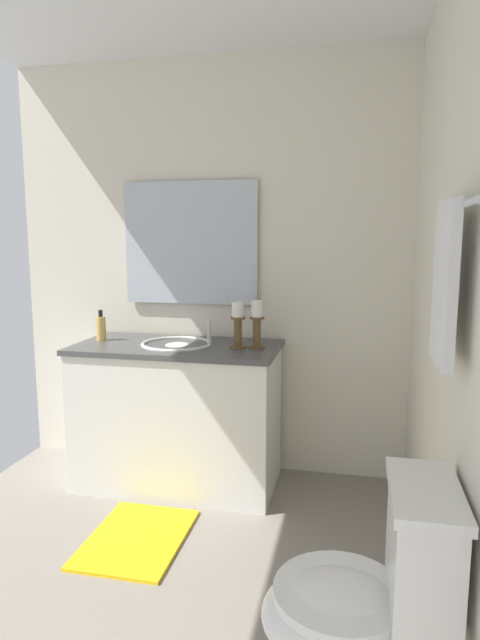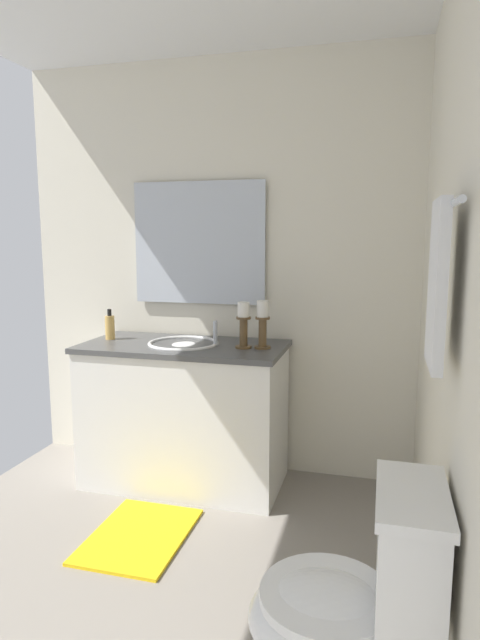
{
  "view_description": "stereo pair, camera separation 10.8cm",
  "coord_description": "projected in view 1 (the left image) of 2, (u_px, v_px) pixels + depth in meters",
  "views": [
    {
      "loc": [
        1.64,
        0.87,
        1.42
      ],
      "look_at": [
        -0.54,
        0.4,
        1.07
      ],
      "focal_mm": 30.14,
      "sensor_mm": 36.0,
      "label": 1
    },
    {
      "loc": [
        1.62,
        0.98,
        1.42
      ],
      "look_at": [
        -0.54,
        0.4,
        1.07
      ],
      "focal_mm": 30.14,
      "sensor_mm": 36.0,
      "label": 2
    }
  ],
  "objects": [
    {
      "name": "toilet",
      "position": [
        363.0,
        608.0,
        1.54
      ],
      "size": [
        0.39,
        0.54,
        0.75
      ],
      "color": "white",
      "rests_on": "ground"
    },
    {
      "name": "sink_basin",
      "position": [
        177.0,
        351.0,
        3.03
      ],
      "size": [
        0.4,
        0.4,
        0.24
      ],
      "color": "white",
      "rests_on": "vanity_cabinet"
    },
    {
      "name": "candle_holder_tall",
      "position": [
        257.0,
        323.0,
        2.9
      ],
      "size": [
        0.09,
        0.09,
        0.26
      ],
      "color": "brown",
      "rests_on": "vanity_cabinet"
    },
    {
      "name": "candle_holder_short",
      "position": [
        238.0,
        324.0,
        2.91
      ],
      "size": [
        0.09,
        0.09,
        0.25
      ],
      "color": "brown",
      "rests_on": "vanity_cabinet"
    },
    {
      "name": "soap_bottle",
      "position": [
        101.0,
        328.0,
        3.13
      ],
      "size": [
        0.06,
        0.06,
        0.18
      ],
      "color": "#E5B259",
      "rests_on": "vanity_cabinet"
    },
    {
      "name": "towel_bar",
      "position": [
        456.0,
        206.0,
        1.53
      ],
      "size": [
        0.57,
        0.02,
        0.02
      ],
      "primitive_type": "cylinder",
      "rotation": [
        0.0,
        1.57,
        0.0
      ],
      "color": "silver"
    },
    {
      "name": "wall_back",
      "position": [
        473.0,
        305.0,
        1.54
      ],
      "size": [
        3.01,
        0.04,
        2.45
      ],
      "primitive_type": "cube",
      "color": "silver",
      "rests_on": "ground"
    },
    {
      "name": "floor",
      "position": [
        104.0,
        627.0,
        1.99
      ],
      "size": [
        3.01,
        2.41,
        0.02
      ],
      "primitive_type": "cube",
      "color": "gray",
      "rests_on": "ground"
    },
    {
      "name": "vanity_cabinet",
      "position": [
        178.0,
        414.0,
        3.08
      ],
      "size": [
        0.58,
        1.16,
        0.82
      ],
      "color": "white",
      "rests_on": "ground"
    },
    {
      "name": "wall_left",
      "position": [
        209.0,
        269.0,
        3.25
      ],
      "size": [
        0.04,
        2.41,
        2.45
      ],
      "primitive_type": "cube",
      "color": "silver",
      "rests_on": "ground"
    },
    {
      "name": "mirror",
      "position": [
        190.0,
        243.0,
        3.2
      ],
      "size": [
        0.02,
        0.82,
        0.73
      ],
      "primitive_type": "cube",
      "color": "silver"
    },
    {
      "name": "bath_mat",
      "position": [
        137.0,
        538.0,
        2.54
      ],
      "size": [
        0.6,
        0.44,
        0.02
      ],
      "primitive_type": "cube",
      "color": "yellow",
      "rests_on": "ground"
    },
    {
      "name": "towel_near_vanity",
      "position": [
        445.0,
        283.0,
        1.57
      ],
      "size": [
        0.28,
        0.03,
        0.48
      ],
      "primitive_type": "cube",
      "color": "white",
      "rests_on": "towel_bar"
    }
  ]
}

